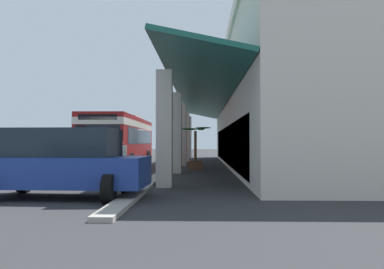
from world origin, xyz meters
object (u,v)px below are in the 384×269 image
at_px(parked_suv_white, 59,149).
at_px(parked_suv_blue, 61,162).
at_px(transit_bus, 121,138).
at_px(pedestrian, 121,157).
at_px(potted_palm, 195,158).

distance_m(parked_suv_white, parked_suv_blue, 23.11).
relative_size(transit_bus, pedestrian, 6.74).
bearing_deg(potted_palm, transit_bus, -112.16).
distance_m(parked_suv_blue, pedestrian, 6.19).
height_order(parked_suv_white, potted_palm, potted_palm).
height_order(transit_bus, parked_suv_blue, transit_bus).
xyz_separation_m(parked_suv_white, parked_suv_blue, (21.57, 8.30, 0.00)).
relative_size(parked_suv_white, parked_suv_blue, 0.99).
relative_size(parked_suv_blue, potted_palm, 1.96).
bearing_deg(potted_palm, pedestrian, -32.45).
bearing_deg(parked_suv_white, pedestrian, 29.41).
bearing_deg(transit_bus, parked_suv_blue, 4.93).
bearing_deg(parked_suv_blue, pedestrian, 176.53).
bearing_deg(transit_bus, pedestrian, 12.11).
relative_size(parked_suv_white, pedestrian, 2.89).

